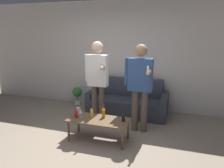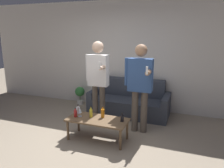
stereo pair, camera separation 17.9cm
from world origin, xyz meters
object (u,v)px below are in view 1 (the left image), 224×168
(couch, at_px, (128,102))
(bottle_orange, at_px, (104,113))
(coffee_table, at_px, (98,122))
(person_standing_right, at_px, (140,82))
(person_standing_left, at_px, (97,76))

(couch, bearing_deg, bottle_orange, -95.16)
(coffee_table, relative_size, person_standing_right, 0.64)
(person_standing_left, height_order, person_standing_right, person_standing_left)
(bottle_orange, distance_m, person_standing_right, 0.92)
(couch, height_order, person_standing_right, person_standing_right)
(person_standing_left, bearing_deg, person_standing_right, -3.12)
(coffee_table, relative_size, person_standing_left, 0.63)
(bottle_orange, bearing_deg, couch, 84.84)
(coffee_table, xyz_separation_m, person_standing_left, (-0.27, 0.65, 0.69))
(bottle_orange, bearing_deg, person_standing_left, 120.91)
(coffee_table, height_order, bottle_orange, bottle_orange)
(couch, height_order, coffee_table, couch)
(couch, height_order, person_standing_left, person_standing_left)
(couch, height_order, bottle_orange, couch)
(person_standing_left, bearing_deg, bottle_orange, -59.09)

